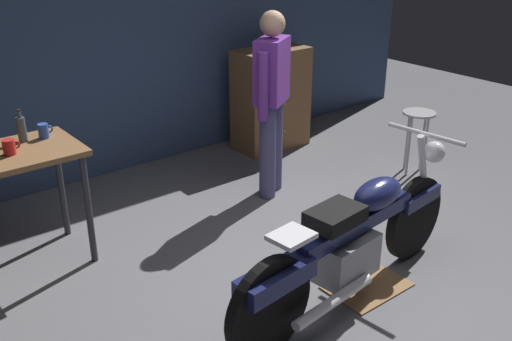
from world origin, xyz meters
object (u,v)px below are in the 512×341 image
(motorcycle, at_px, (354,239))
(wooden_dresser, at_px, (271,99))
(bottle, at_px, (22,129))
(shop_stool, at_px, (418,126))
(person_standing, at_px, (272,97))
(mug_blue_enamel, at_px, (44,131))
(mug_red_diner, at_px, (9,147))

(motorcycle, relative_size, wooden_dresser, 1.99)
(motorcycle, distance_m, bottle, 2.46)
(shop_stool, bearing_deg, person_standing, 158.68)
(motorcycle, xyz_separation_m, mug_blue_enamel, (-1.28, 1.90, 0.51))
(person_standing, relative_size, shop_stool, 2.61)
(person_standing, height_order, mug_red_diner, person_standing)
(wooden_dresser, distance_m, mug_red_diner, 3.11)
(shop_stool, bearing_deg, bottle, 165.94)
(bottle, bearing_deg, motorcycle, -53.46)
(wooden_dresser, bearing_deg, bottle, -168.09)
(person_standing, bearing_deg, mug_blue_enamel, -40.58)
(motorcycle, distance_m, person_standing, 1.79)
(wooden_dresser, xyz_separation_m, mug_red_diner, (-2.98, -0.79, 0.40))
(motorcycle, xyz_separation_m, shop_stool, (2.05, 1.05, 0.05))
(motorcycle, distance_m, mug_blue_enamel, 2.35)
(person_standing, relative_size, mug_red_diner, 14.02)
(bottle, bearing_deg, mug_blue_enamel, -8.94)
(person_standing, bearing_deg, mug_red_diner, -35.06)
(bottle, bearing_deg, person_standing, -8.77)
(mug_red_diner, distance_m, mug_blue_enamel, 0.34)
(shop_stool, relative_size, wooden_dresser, 0.58)
(shop_stool, distance_m, bottle, 3.62)
(shop_stool, xyz_separation_m, mug_red_diner, (-3.63, 0.68, 0.45))
(person_standing, distance_m, mug_red_diner, 2.22)
(shop_stool, xyz_separation_m, wooden_dresser, (-0.65, 1.47, 0.05))
(shop_stool, height_order, bottle, bottle)
(wooden_dresser, bearing_deg, person_standing, -129.84)
(motorcycle, xyz_separation_m, wooden_dresser, (1.40, 2.52, 0.10))
(mug_red_diner, bearing_deg, wooden_dresser, 14.83)
(motorcycle, height_order, person_standing, person_standing)
(wooden_dresser, xyz_separation_m, mug_blue_enamel, (-2.68, -0.62, 0.40))
(bottle, bearing_deg, mug_red_diner, -128.41)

